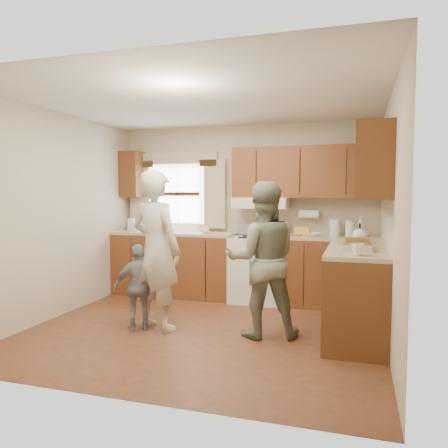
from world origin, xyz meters
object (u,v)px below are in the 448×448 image
(stove, at_px, (259,268))
(woman_left, at_px, (156,250))
(child, at_px, (139,287))
(woman_right, at_px, (262,259))

(stove, bearing_deg, woman_left, -117.65)
(woman_left, height_order, child, woman_left)
(woman_right, distance_m, child, 1.40)
(child, bearing_deg, woman_right, 157.51)
(woman_right, bearing_deg, child, -9.35)
(stove, height_order, child, stove)
(woman_right, xyz_separation_m, child, (-1.34, -0.20, -0.34))
(stove, relative_size, woman_left, 0.61)
(stove, distance_m, child, 1.93)
(child, bearing_deg, stove, -151.82)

